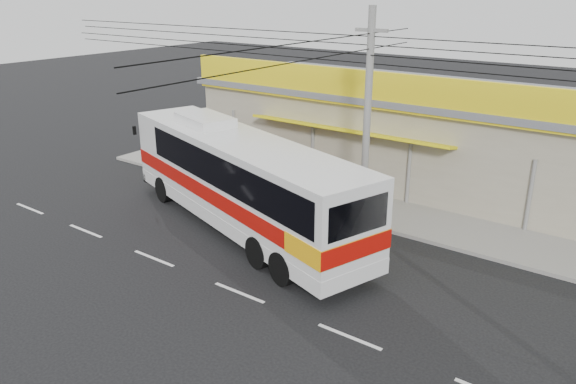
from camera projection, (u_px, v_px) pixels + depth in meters
name	position (u px, v px, depth m)	size (l,w,h in m)	color
ground	(286.00, 263.00, 19.56)	(120.00, 120.00, 0.00)	black
sidewalk	(369.00, 209.00, 24.08)	(30.00, 3.20, 0.15)	gray
lane_markings	(239.00, 293.00, 17.67)	(50.00, 0.12, 0.01)	silver
storefront_building	(426.00, 133.00, 27.50)	(22.60, 9.20, 5.70)	gray
coach_bus	(244.00, 178.00, 21.40)	(13.52, 6.78, 4.10)	silver
motorbike_red	(268.00, 168.00, 27.50)	(0.72, 2.08, 1.09)	maroon
motorbike_dark	(228.00, 161.00, 28.69)	(0.48, 1.70, 1.02)	black
utility_pole	(371.00, 49.00, 19.97)	(34.00, 14.00, 8.47)	slate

